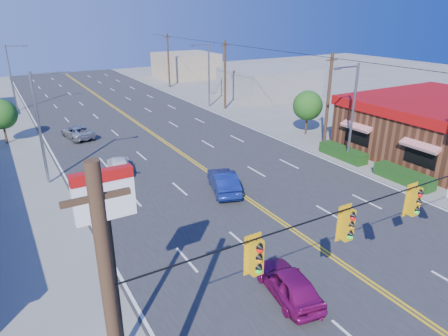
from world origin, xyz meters
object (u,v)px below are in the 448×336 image
car_blue (224,182)px  car_silver (77,132)px  kfc (440,126)px  car_magenta (289,284)px  pizza_hut_sign (108,229)px  car_white (119,165)px  signal_span (430,208)px

car_blue → car_silver: (-6.08, 17.99, -0.11)m
car_blue → car_silver: car_blue is taller
kfc → car_magenta: kfc is taller
pizza_hut_sign → car_blue: (10.23, 10.15, -4.44)m
pizza_hut_sign → car_blue: 15.08m
car_white → car_silver: (-0.91, 10.85, 0.04)m
car_white → kfc: bearing=171.1°
pizza_hut_sign → car_white: bearing=73.7°
car_magenta → car_white: 18.12m
kfc → pizza_hut_sign: size_ratio=2.38×
kfc → car_silver: (-26.75, 20.14, -1.75)m
kfc → signal_span: bearing=-149.1°
car_silver → kfc: bearing=133.5°
car_magenta → car_white: size_ratio=0.98×
car_magenta → pizza_hut_sign: bearing=3.4°
kfc → car_blue: 20.84m
kfc → car_silver: bearing=143.0°
kfc → car_silver: 33.53m
car_white → car_silver: size_ratio=0.90×
signal_span → pizza_hut_sign: size_ratio=3.55×
car_blue → car_white: size_ratio=1.11×
car_white → pizza_hut_sign: bearing=84.6°
car_silver → car_blue: bearing=99.2°
pizza_hut_sign → car_silver: bearing=81.6°
pizza_hut_sign → car_blue: pizza_hut_sign is taller
car_magenta → car_white: bearing=-74.2°
pizza_hut_sign → car_magenta: size_ratio=1.71×
pizza_hut_sign → car_white: pizza_hut_sign is taller
car_magenta → signal_span: bearing=147.8°
car_white → signal_span: bearing=116.2°
pizza_hut_sign → car_blue: size_ratio=1.52×
pizza_hut_sign → car_white: size_ratio=1.69×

